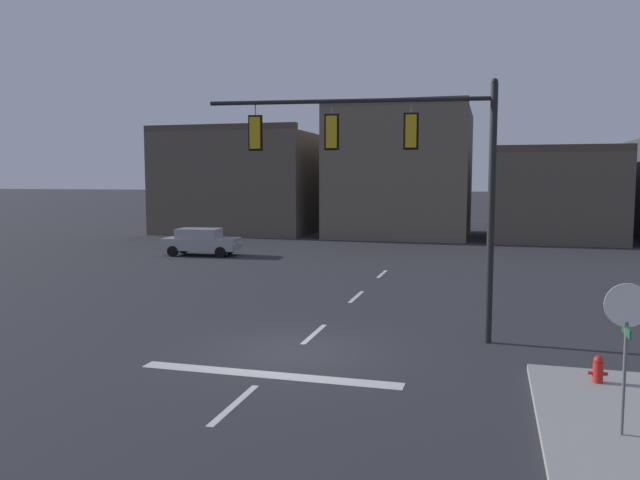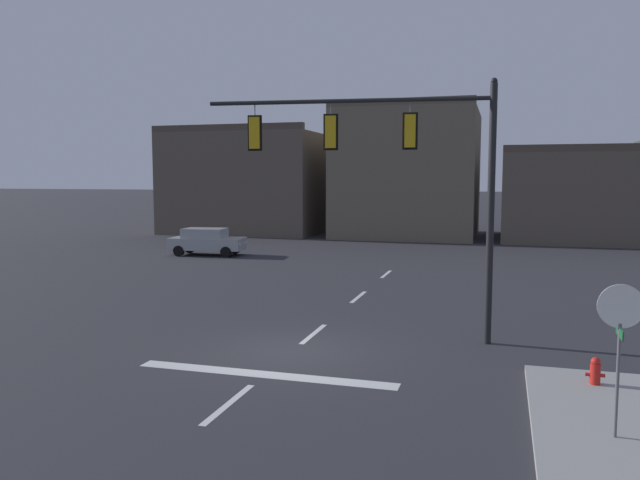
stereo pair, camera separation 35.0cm
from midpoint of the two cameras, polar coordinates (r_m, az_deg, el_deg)
The scene contains 8 objects.
ground_plane at distance 16.88m, azimuth -3.01°, elevation -10.18°, with size 400.00×400.00×0.00m, color #2B2B30.
stop_bar_paint at distance 15.08m, azimuth -5.44°, elevation -12.15°, with size 6.40×0.50×0.01m, color silver.
lane_centreline at distance 18.73m, azimuth -1.07°, elevation -8.57°, with size 0.16×26.40×0.01m.
signal_mast_near_side at distance 17.70m, azimuth 6.64°, elevation 7.29°, with size 8.05×1.04×7.30m.
stop_sign at distance 11.94m, azimuth 25.47°, elevation -6.83°, with size 0.76×0.64×2.83m.
car_lot_nearside at distance 37.84m, azimuth -11.10°, elevation -0.10°, with size 4.59×2.29×1.61m.
fire_hydrant at distance 15.18m, azimuth 23.42°, elevation -11.21°, with size 0.40×0.30×0.75m.
building_row at distance 50.17m, azimuth 10.36°, elevation 5.08°, with size 46.53×11.82×10.25m.
Camera 1 is at (4.95, -15.46, 4.62)m, focal length 35.03 mm.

